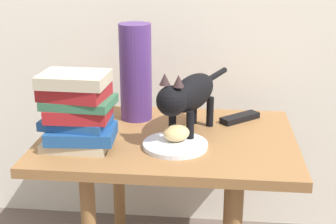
# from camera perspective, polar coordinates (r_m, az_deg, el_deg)

# --- Properties ---
(side_table) EXTENTS (0.80, 0.57, 0.53)m
(side_table) POSITION_cam_1_polar(r_m,az_deg,el_deg) (1.56, 0.00, -5.35)
(side_table) COLOR olive
(side_table) RESTS_ON ground
(plate) EXTENTS (0.19, 0.19, 0.01)m
(plate) POSITION_cam_1_polar(r_m,az_deg,el_deg) (1.44, 0.87, -3.92)
(plate) COLOR silver
(plate) RESTS_ON side_table
(bread_roll) EXTENTS (0.10, 0.08, 0.05)m
(bread_roll) POSITION_cam_1_polar(r_m,az_deg,el_deg) (1.44, 1.00, -2.53)
(bread_roll) COLOR #E0BC7A
(bread_roll) RESTS_ON plate
(cat) EXTENTS (0.21, 0.45, 0.23)m
(cat) POSITION_cam_1_polar(r_m,az_deg,el_deg) (1.50, 2.50, 2.03)
(cat) COLOR black
(cat) RESTS_ON side_table
(book_stack) EXTENTS (0.22, 0.16, 0.23)m
(book_stack) POSITION_cam_1_polar(r_m,az_deg,el_deg) (1.43, -10.68, 0.14)
(book_stack) COLOR #BCB299
(book_stack) RESTS_ON side_table
(green_vase) EXTENTS (0.11, 0.11, 0.33)m
(green_vase) POSITION_cam_1_polar(r_m,az_deg,el_deg) (1.64, -3.85, 4.72)
(green_vase) COLOR #4C2D72
(green_vase) RESTS_ON side_table
(tv_remote) EXTENTS (0.14, 0.13, 0.02)m
(tv_remote) POSITION_cam_1_polar(r_m,az_deg,el_deg) (1.68, 8.51, -0.68)
(tv_remote) COLOR black
(tv_remote) RESTS_ON side_table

